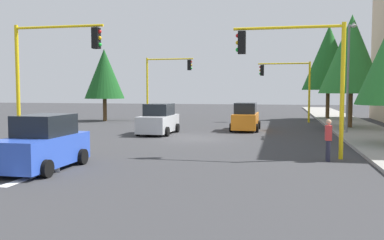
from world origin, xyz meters
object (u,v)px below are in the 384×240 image
Objects in this scene: tree_roadside_mid at (351,54)px; traffic_signal_near_right at (50,62)px; traffic_signal_far_left at (288,79)px; car_silver at (159,120)px; car_orange at (246,118)px; street_lamp_curbside at (349,66)px; traffic_signal_far_right at (165,76)px; tree_roadside_far at (329,58)px; tree_opposite_side at (104,74)px; car_blue at (43,145)px; traffic_signal_near_left at (298,63)px; pedestrian_crossing at (328,139)px.

traffic_signal_near_right is at bearing -48.36° from tree_roadside_mid.
traffic_signal_far_left is 1.29× the size of car_silver.
street_lamp_curbside is at bearing 74.30° from car_orange.
tree_roadside_far is (-4.00, 15.24, 1.79)m from traffic_signal_far_right.
traffic_signal_far_right is 16.89m from tree_roadside_mid.
tree_opposite_side is (6.00, -20.50, -1.61)m from tree_roadside_far.
car_blue is (14.19, -12.55, -3.45)m from street_lamp_curbside.
traffic_signal_near_left is 0.84× the size of tree_opposite_side.
car_silver is at bearing 159.54° from traffic_signal_near_right.
tree_roadside_far is (-10.00, -0.50, 0.52)m from tree_roadside_mid.
tree_roadside_far is 2.19× the size of car_silver.
pedestrian_crossing is (8.61, 9.69, 0.01)m from car_silver.
car_blue is (24.58, -9.00, -2.92)m from traffic_signal_far_left.
car_blue is at bearing 27.64° from traffic_signal_near_right.
traffic_signal_far_left is (-20.00, -0.04, -0.16)m from traffic_signal_near_left.
traffic_signal_near_left is at bearing 0.11° from traffic_signal_far_left.
tree_roadside_far is (-4.00, 3.85, 2.16)m from traffic_signal_far_left.
car_silver is (16.04, -12.27, -5.08)m from tree_roadside_far.
tree_roadside_far reaches higher than traffic_signal_far_left.
traffic_signal_near_right is 17.77m from street_lamp_curbside.
tree_opposite_side reaches higher than car_orange.
traffic_signal_far_right is 0.89× the size of tree_opposite_side.
tree_roadside_mid reaches higher than car_silver.
traffic_signal_near_left reaches higher than traffic_signal_far_left.
traffic_signal_far_right reaches higher than traffic_signal_near_left.
pedestrian_crossing is (12.11, 4.31, 0.01)m from car_orange.
street_lamp_curbside reaches higher than tree_opposite_side.
car_blue is (4.58, 2.40, -3.32)m from traffic_signal_near_right.
traffic_signal_near_left reaches higher than car_silver.
tree_roadside_mid reaches higher than traffic_signal_near_left.
car_silver is (-7.96, -8.46, -3.08)m from traffic_signal_near_left.
pedestrian_crossing is at bearing 87.08° from traffic_signal_near_right.
car_blue is at bearing -35.69° from tree_roadside_mid.
traffic_signal_far_right is at bearing 110.81° from tree_opposite_side.
traffic_signal_far_right is (-20.00, -11.43, 0.20)m from traffic_signal_near_left.
traffic_signal_far_left is at bearing 150.33° from traffic_signal_near_right.
street_lamp_curbside is at bearing 138.52° from car_blue.
traffic_signal_far_left is 0.77× the size of street_lamp_curbside.
street_lamp_curbside is 1.69× the size of car_silver.
tree_opposite_side is at bearing -100.78° from tree_roadside_mid.
car_silver is (12.04, 2.96, -3.29)m from traffic_signal_far_right.
tree_roadside_far is (-24.00, 15.24, 1.76)m from traffic_signal_near_right.
traffic_signal_far_right is 12.82m from car_silver.
tree_roadside_mid is 1.25× the size of tree_opposite_side.
car_silver is 1.03× the size of car_blue.
traffic_signal_near_right is at bearing -32.42° from tree_roadside_far.
traffic_signal_near_right is at bearing -92.92° from pedestrian_crossing.
tree_opposite_side is 1.62× the size of car_orange.
street_lamp_curbside is 7.66m from car_orange.
tree_roadside_mid is at bearing 162.89° from traffic_signal_near_left.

